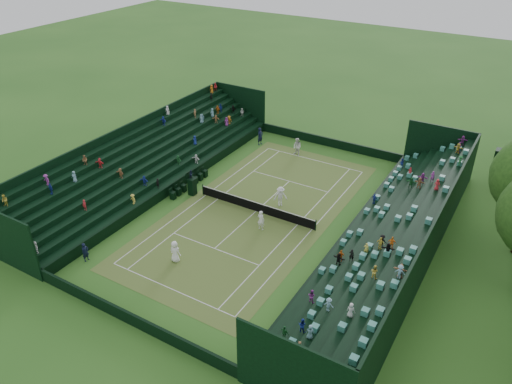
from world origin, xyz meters
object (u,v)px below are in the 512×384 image
(player_far_west, at_px, (297,147))
(tennis_net, at_px, (256,206))
(player_near_east, at_px, (261,220))
(umpire_chair, at_px, (192,184))
(player_far_east, at_px, (280,196))
(player_near_west, at_px, (175,252))

(player_far_west, bearing_deg, tennis_net, -64.13)
(tennis_net, height_order, player_near_east, player_near_east)
(tennis_net, relative_size, player_near_east, 6.42)
(tennis_net, height_order, player_far_west, player_far_west)
(tennis_net, relative_size, umpire_chair, 4.57)
(player_near_east, distance_m, player_far_west, 14.72)
(player_far_east, bearing_deg, player_near_east, -125.42)
(umpire_chair, relative_size, player_far_west, 1.31)
(tennis_net, bearing_deg, player_near_west, -100.11)
(umpire_chair, xyz_separation_m, player_far_west, (4.62, 12.52, -0.12))
(player_near_west, bearing_deg, umpire_chair, -63.04)
(player_far_west, bearing_deg, player_near_west, -72.66)
(umpire_chair, height_order, player_near_west, umpire_chair)
(tennis_net, height_order, umpire_chair, umpire_chair)
(player_far_west, height_order, player_far_east, player_far_west)
(player_near_west, distance_m, player_far_west, 21.25)
(player_near_west, distance_m, player_near_east, 7.82)
(player_far_west, bearing_deg, player_near_east, -58.72)
(player_near_east, relative_size, player_far_west, 0.93)
(umpire_chair, bearing_deg, tennis_net, 4.11)
(player_near_west, xyz_separation_m, player_far_west, (-0.40, 21.25, 0.07))
(umpire_chair, bearing_deg, player_near_east, -11.33)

